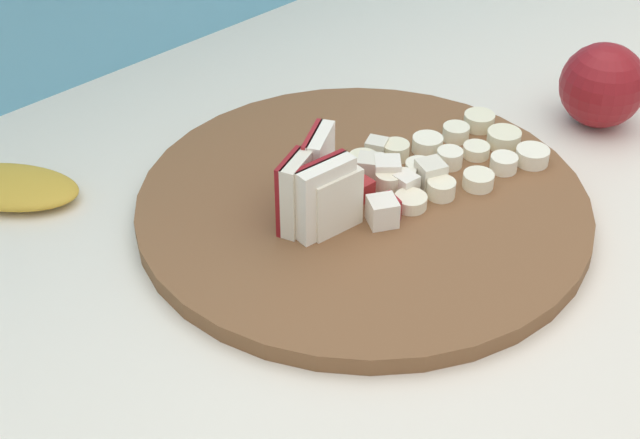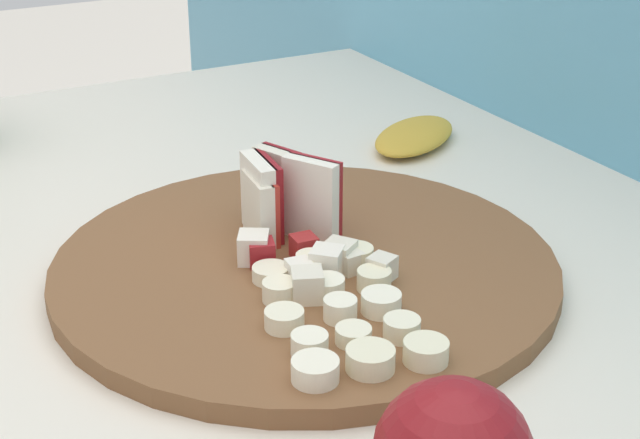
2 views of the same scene
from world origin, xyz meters
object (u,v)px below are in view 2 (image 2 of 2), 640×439
Objects in this scene: apple_dice_pile at (309,262)px; cutting_board at (305,268)px; apple_wedge_fan at (278,198)px; banana_peel at (414,136)px; banana_slice_rows at (343,312)px.

cutting_board is at bearing 159.17° from apple_dice_pile.
apple_dice_pile is (0.07, -0.01, -0.02)m from apple_wedge_fan.
cutting_board is 0.30m from banana_peel.
banana_peel reaches higher than cutting_board.
apple_wedge_fan reaches higher than apple_dice_pile.
apple_wedge_fan is 0.82× the size of apple_dice_pile.
apple_wedge_fan is 0.14m from banana_slice_rows.
apple_dice_pile is at bearing -8.83° from apple_wedge_fan.
apple_dice_pile is 0.59× the size of banana_slice_rows.
banana_peel is (-0.20, 0.22, 0.00)m from cutting_board.
apple_wedge_fan is 0.48× the size of banana_slice_rows.
apple_wedge_fan reaches higher than banana_slice_rows.
banana_slice_rows reaches higher than cutting_board.
banana_slice_rows reaches higher than banana_peel.
cutting_board is at bearing -3.10° from apple_wedge_fan.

